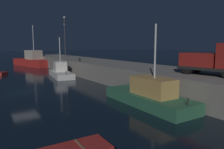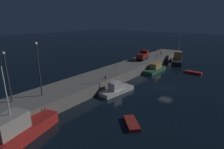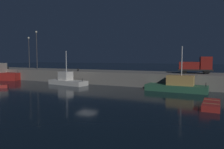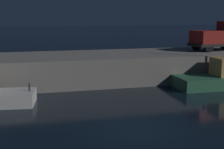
{
  "view_description": "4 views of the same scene",
  "coord_description": "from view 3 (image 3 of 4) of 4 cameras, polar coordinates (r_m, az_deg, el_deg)",
  "views": [
    {
      "loc": [
        22.36,
        -4.05,
        4.73
      ],
      "look_at": [
        1.38,
        9.73,
        1.24
      ],
      "focal_mm": 33.84,
      "sensor_mm": 36.0,
      "label": 1
    },
    {
      "loc": [
        -34.42,
        -12.47,
        13.82
      ],
      "look_at": [
        -3.51,
        11.62,
        1.68
      ],
      "focal_mm": 28.83,
      "sensor_mm": 36.0,
      "label": 2
    },
    {
      "loc": [
        14.5,
        -23.18,
        4.66
      ],
      "look_at": [
        -2.14,
        12.3,
        1.61
      ],
      "focal_mm": 33.82,
      "sensor_mm": 36.0,
      "label": 3
    },
    {
      "loc": [
        -5.08,
        -14.17,
        5.42
      ],
      "look_at": [
        1.38,
        9.45,
        1.01
      ],
      "focal_mm": 52.7,
      "sensor_mm": 36.0,
      "label": 4
    }
  ],
  "objects": [
    {
      "name": "utility_truck",
      "position": [
        35.78,
        21.88,
        2.28
      ],
      "size": [
        5.38,
        2.77,
        2.66
      ],
      "color": "black",
      "rests_on": "pier_quay"
    },
    {
      "name": "fishing_trawler_red",
      "position": [
        31.1,
        17.23,
        -2.91
      ],
      "size": [
        8.46,
        3.09,
        6.3
      ],
      "color": "#2D6647",
      "rests_on": "ground"
    },
    {
      "name": "pier_quay",
      "position": [
        38.68,
        3.0,
        -0.82
      ],
      "size": [
        70.7,
        7.12,
        2.23
      ],
      "color": "gray",
      "rests_on": "ground"
    },
    {
      "name": "bollard_central",
      "position": [
        52.52,
        -26.3,
        1.65
      ],
      "size": [
        0.28,
        0.28,
        0.58
      ],
      "primitive_type": "cylinder",
      "color": "black",
      "rests_on": "pier_quay"
    },
    {
      "name": "fishing_boat_blue",
      "position": [
        37.86,
        -12.02,
        -1.61
      ],
      "size": [
        7.61,
        3.48,
        5.91
      ],
      "color": "silver",
      "rests_on": "ground"
    },
    {
      "name": "dinghy_orange_near",
      "position": [
        22.12,
        25.29,
        -7.42
      ],
      "size": [
        1.64,
        4.24,
        0.59
      ],
      "color": "#B22823",
      "rests_on": "ground"
    },
    {
      "name": "lamp_post_east",
      "position": [
        49.97,
        -19.7,
        7.01
      ],
      "size": [
        0.44,
        0.44,
        8.41
      ],
      "color": "#38383D",
      "rests_on": "pier_quay"
    },
    {
      "name": "bollard_west",
      "position": [
        39.98,
        -9.16,
        1.25
      ],
      "size": [
        0.28,
        0.28,
        0.48
      ],
      "primitive_type": "cylinder",
      "color": "black",
      "rests_on": "pier_quay"
    },
    {
      "name": "ground_plane",
      "position": [
        27.73,
        -6.84,
        -5.26
      ],
      "size": [
        320.0,
        320.0,
        0.0
      ],
      "primitive_type": "plane",
      "color": "black"
    },
    {
      "name": "lamp_post_west",
      "position": [
        53.81,
        -21.53,
        6.19
      ],
      "size": [
        0.44,
        0.44,
        7.4
      ],
      "color": "#38383D",
      "rests_on": "pier_quay"
    }
  ]
}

